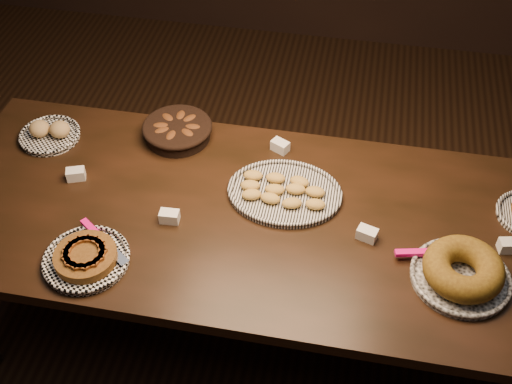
% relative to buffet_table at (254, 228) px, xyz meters
% --- Properties ---
extents(ground, '(5.00, 5.00, 0.00)m').
position_rel_buffet_table_xyz_m(ground, '(0.00, 0.00, -0.68)').
color(ground, black).
rests_on(ground, ground).
extents(buffet_table, '(2.40, 1.00, 0.75)m').
position_rel_buffet_table_xyz_m(buffet_table, '(0.00, 0.00, 0.00)').
color(buffet_table, black).
rests_on(buffet_table, ground).
extents(apple_tart_plate, '(0.30, 0.32, 0.06)m').
position_rel_buffet_table_xyz_m(apple_tart_plate, '(-0.52, -0.32, 0.10)').
color(apple_tart_plate, white).
rests_on(apple_tart_plate, buffet_table).
extents(madeleine_platter, '(0.43, 0.35, 0.05)m').
position_rel_buffet_table_xyz_m(madeleine_platter, '(0.09, 0.12, 0.09)').
color(madeleine_platter, black).
rests_on(madeleine_platter, buffet_table).
extents(bundt_cake_plate, '(0.40, 0.35, 0.11)m').
position_rel_buffet_table_xyz_m(bundt_cake_plate, '(0.74, -0.16, 0.12)').
color(bundt_cake_plate, black).
rests_on(bundt_cake_plate, buffet_table).
extents(croissant_basket, '(0.35, 0.35, 0.07)m').
position_rel_buffet_table_xyz_m(croissant_basket, '(-0.39, 0.38, 0.12)').
color(croissant_basket, black).
rests_on(croissant_basket, buffet_table).
extents(bread_roll_plate, '(0.25, 0.25, 0.08)m').
position_rel_buffet_table_xyz_m(bread_roll_plate, '(-0.92, 0.27, 0.10)').
color(bread_roll_plate, white).
rests_on(bread_roll_plate, buffet_table).
extents(tent_cards, '(1.70, 0.52, 0.04)m').
position_rel_buffet_table_xyz_m(tent_cards, '(0.07, 0.06, 0.10)').
color(tent_cards, white).
rests_on(tent_cards, buffet_table).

